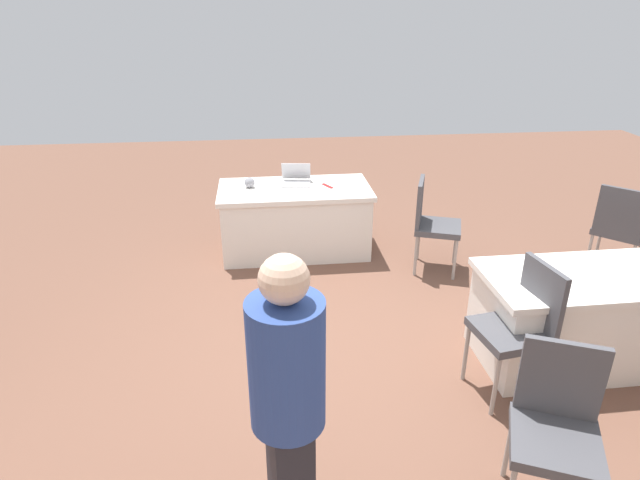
% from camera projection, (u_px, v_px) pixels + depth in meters
% --- Properties ---
extents(ground_plane, '(14.40, 14.40, 0.00)m').
position_uv_depth(ground_plane, '(329.00, 353.00, 4.21)').
color(ground_plane, brown).
extents(table_foreground, '(1.62, 0.85, 0.73)m').
position_uv_depth(table_foreground, '(295.00, 219.00, 5.80)').
color(table_foreground, silver).
rests_on(table_foreground, ground).
extents(table_mid_left, '(1.91, 0.81, 0.73)m').
position_uv_depth(table_mid_left, '(603.00, 316.00, 4.02)').
color(table_mid_left, silver).
rests_on(table_mid_left, ground).
extents(chair_near_front, '(0.58, 0.58, 0.96)m').
position_uv_depth(chair_near_front, '(557.00, 423.00, 2.74)').
color(chair_near_front, '#9E9993').
rests_on(chair_near_front, ground).
extents(chair_tucked_left, '(0.56, 0.56, 0.94)m').
position_uv_depth(chair_tucked_left, '(431.00, 220.00, 5.32)').
color(chair_tucked_left, '#9E9993').
rests_on(chair_tucked_left, ground).
extents(chair_aisle, '(0.51, 0.51, 0.97)m').
position_uv_depth(chair_aisle, '(521.00, 322.00, 3.59)').
color(chair_aisle, '#9E9993').
rests_on(chair_aisle, ground).
extents(chair_by_pillar, '(0.62, 0.62, 0.95)m').
position_uv_depth(chair_by_pillar, '(620.00, 226.00, 5.17)').
color(chair_by_pillar, '#9E9993').
rests_on(chair_by_pillar, ground).
extents(person_attendee_standing, '(0.39, 0.39, 1.63)m').
position_uv_depth(person_attendee_standing, '(288.00, 401.00, 2.39)').
color(person_attendee_standing, '#26262D').
rests_on(person_attendee_standing, ground).
extents(laptop_silver, '(0.35, 0.33, 0.21)m').
position_uv_depth(laptop_silver, '(296.00, 180.00, 5.77)').
color(laptop_silver, silver).
rests_on(laptop_silver, table_foreground).
extents(yarn_ball, '(0.11, 0.11, 0.11)m').
position_uv_depth(yarn_ball, '(250.00, 183.00, 5.64)').
color(yarn_ball, gray).
rests_on(yarn_ball, table_foreground).
extents(scissors_red, '(0.12, 0.18, 0.01)m').
position_uv_depth(scissors_red, '(327.00, 186.00, 5.70)').
color(scissors_red, red).
rests_on(scissors_red, table_foreground).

